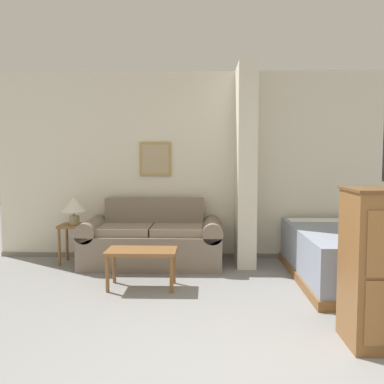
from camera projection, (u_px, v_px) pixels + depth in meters
The scene contains 8 objects.
wall_back at pixel (229, 166), 6.01m from camera, with size 6.53×0.16×2.60m.
wall_partition_pillar at pixel (245, 166), 5.61m from camera, with size 0.24×0.67×2.60m.
couch at pixel (153, 241), 5.64m from camera, with size 1.83×0.84×0.86m.
coffee_table at pixel (142, 255), 4.63m from camera, with size 0.76×0.42×0.42m.
side_table at pixel (74, 232), 5.71m from camera, with size 0.37×0.37×0.53m.
table_lamp at pixel (74, 206), 5.68m from camera, with size 0.33×0.33×0.37m.
bed at pixel (371, 255), 4.91m from camera, with size 1.74×2.08×0.59m.
backpack at pixel (370, 213), 4.50m from camera, with size 0.27×0.26×0.47m.
Camera 1 is at (-0.34, -2.31, 1.41)m, focal length 40.00 mm.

